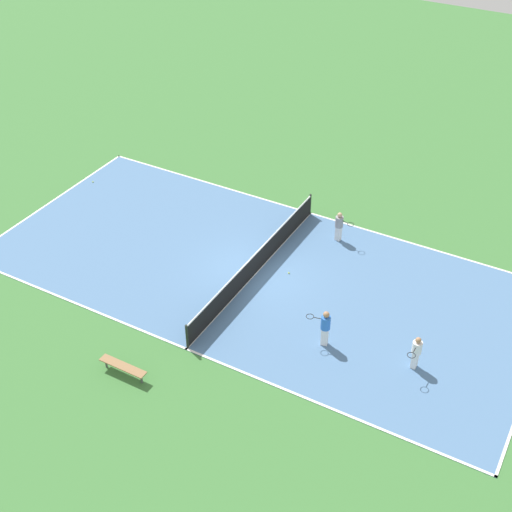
% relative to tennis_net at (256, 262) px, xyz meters
% --- Properties ---
extents(ground_plane, '(80.00, 80.00, 0.00)m').
position_rel_tennis_net_xyz_m(ground_plane, '(0.00, 0.00, -0.58)').
color(ground_plane, '#3D7538').
extents(court_surface, '(10.73, 23.13, 0.02)m').
position_rel_tennis_net_xyz_m(court_surface, '(0.00, 0.00, -0.57)').
color(court_surface, '#4C729E').
rests_on(court_surface, ground_plane).
extents(tennis_net, '(10.53, 0.10, 1.09)m').
position_rel_tennis_net_xyz_m(tennis_net, '(0.00, 0.00, 0.00)').
color(tennis_net, black).
rests_on(tennis_net, court_surface).
extents(bench, '(0.36, 1.88, 0.45)m').
position_rel_tennis_net_xyz_m(bench, '(7.49, -1.22, -0.18)').
color(bench, olive).
rests_on(bench, ground_plane).
extents(player_near_white, '(0.94, 0.37, 1.42)m').
position_rel_tennis_net_xyz_m(player_near_white, '(2.07, 7.71, 0.25)').
color(player_near_white, white).
rests_on(player_near_white, court_surface).
extents(player_baseline_gray, '(0.51, 0.98, 1.45)m').
position_rel_tennis_net_xyz_m(player_baseline_gray, '(-3.93, 2.06, 0.26)').
color(player_baseline_gray, white).
rests_on(player_baseline_gray, court_surface).
extents(player_near_blue, '(0.51, 0.98, 1.59)m').
position_rel_tennis_net_xyz_m(player_near_blue, '(2.57, 4.37, 0.35)').
color(player_near_blue, white).
rests_on(player_near_blue, court_surface).
extents(tennis_ball_near_net, '(0.07, 0.07, 0.07)m').
position_rel_tennis_net_xyz_m(tennis_ball_near_net, '(-2.46, -10.93, -0.52)').
color(tennis_ball_near_net, '#CCE033').
rests_on(tennis_ball_near_net, court_surface).
extents(tennis_ball_far_baseline, '(0.07, 0.07, 0.07)m').
position_rel_tennis_net_xyz_m(tennis_ball_far_baseline, '(-0.62, 1.25, -0.52)').
color(tennis_ball_far_baseline, '#CCE033').
rests_on(tennis_ball_far_baseline, court_surface).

